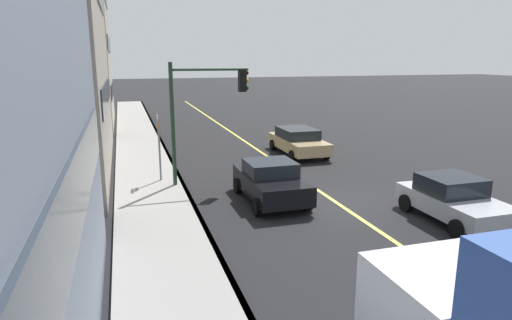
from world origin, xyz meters
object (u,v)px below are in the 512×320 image
at_px(car_black, 271,181).
at_px(traffic_light_mast, 204,103).
at_px(car_silver, 454,199).
at_px(car_tan, 298,141).
at_px(street_sign_post, 159,142).

height_order(car_black, traffic_light_mast, traffic_light_mast).
bearing_deg(car_black, car_silver, -125.65).
bearing_deg(car_tan, street_sign_post, 115.47).
distance_m(car_tan, street_sign_post, 8.65).
bearing_deg(car_black, street_sign_post, 46.13).
bearing_deg(car_black, traffic_light_mast, 35.82).
height_order(car_black, car_silver, car_black).
relative_size(car_black, street_sign_post, 1.32).
distance_m(traffic_light_mast, street_sign_post, 2.58).
bearing_deg(street_sign_post, car_tan, -64.53).
distance_m(car_black, street_sign_post, 5.24).
relative_size(car_tan, traffic_light_mast, 0.92).
bearing_deg(street_sign_post, car_black, -133.87).
height_order(car_tan, traffic_light_mast, traffic_light_mast).
xyz_separation_m(car_black, street_sign_post, (3.56, 3.71, 1.02)).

